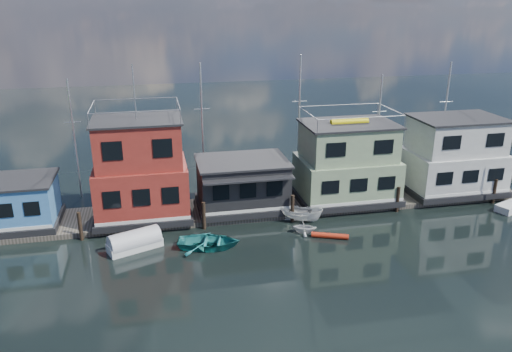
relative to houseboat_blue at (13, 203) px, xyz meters
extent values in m
plane|color=black|center=(18.00, -12.00, -2.21)|extent=(160.00, 160.00, 0.00)
cube|color=#595147|center=(18.00, 0.00, -2.01)|extent=(48.00, 5.00, 0.40)
cube|color=black|center=(0.00, 0.00, -1.56)|extent=(6.40, 4.90, 0.50)
cube|color=#4381C4|center=(0.00, 0.00, 0.19)|extent=(6.00, 4.50, 3.00)
cube|color=black|center=(0.00, 0.00, 1.77)|extent=(6.30, 4.80, 0.16)
cube|color=black|center=(9.50, 0.00, -1.56)|extent=(7.40, 5.90, 0.50)
cube|color=maroon|center=(9.50, 0.00, 0.57)|extent=(7.00, 5.50, 3.74)
cube|color=maroon|center=(9.50, 0.00, 4.17)|extent=(6.30, 4.95, 3.46)
cube|color=black|center=(9.50, 0.00, 5.97)|extent=(6.65, 5.23, 0.16)
cylinder|color=silver|center=(9.50, 0.00, 8.05)|extent=(0.08, 0.08, 4.00)
cube|color=black|center=(17.50, 0.00, -1.56)|extent=(7.40, 5.40, 0.50)
cube|color=black|center=(17.50, 0.00, 0.39)|extent=(7.00, 5.00, 3.40)
cube|color=black|center=(17.50, 0.00, 2.17)|extent=(7.30, 5.30, 0.16)
cube|color=black|center=(17.50, -2.80, 1.58)|extent=(7.00, 1.20, 0.12)
cube|color=black|center=(26.50, 0.00, -1.56)|extent=(8.40, 5.90, 0.50)
cube|color=gray|center=(26.50, 0.00, 0.25)|extent=(8.00, 5.50, 3.12)
cube|color=gray|center=(26.50, 0.00, 3.25)|extent=(7.20, 4.95, 2.88)
cube|color=black|center=(26.50, 0.00, 4.77)|extent=(7.60, 5.23, 0.16)
cylinder|color=yellow|center=(26.50, 0.00, 4.94)|extent=(3.20, 0.56, 0.56)
cube|color=black|center=(36.50, 0.00, -1.56)|extent=(8.40, 5.90, 0.50)
cube|color=beige|center=(36.50, 0.00, 0.25)|extent=(8.00, 5.50, 3.12)
cube|color=beige|center=(36.50, 0.00, 3.25)|extent=(7.20, 4.95, 2.88)
cube|color=black|center=(36.50, 0.00, 4.77)|extent=(7.60, 5.23, 0.16)
cylinder|color=#2D2116|center=(5.00, -2.80, -1.11)|extent=(0.28, 0.28, 2.20)
cylinder|color=#2D2116|center=(14.00, -2.80, -1.11)|extent=(0.28, 0.28, 2.20)
cylinder|color=#2D2116|center=(21.00, -2.80, -1.11)|extent=(0.28, 0.28, 2.20)
cylinder|color=#2D2116|center=(30.00, -2.80, -1.11)|extent=(0.28, 0.28, 2.20)
cylinder|color=#2D2116|center=(39.00, -2.80, -1.11)|extent=(0.28, 0.28, 2.20)
cylinder|color=silver|center=(4.00, 6.00, 3.04)|extent=(0.16, 0.16, 10.50)
cylinder|color=silver|center=(4.00, 6.00, 4.62)|extent=(1.40, 0.06, 0.06)
cylinder|color=silver|center=(15.00, 6.00, 3.54)|extent=(0.16, 0.16, 11.50)
cylinder|color=silver|center=(15.00, 6.00, 5.27)|extent=(1.40, 0.06, 0.06)
cylinder|color=silver|center=(24.00, 6.00, 3.79)|extent=(0.16, 0.16, 12.00)
cylinder|color=silver|center=(24.00, 6.00, 5.59)|extent=(1.40, 0.06, 0.06)
cylinder|color=silver|center=(32.00, 6.00, 2.79)|extent=(0.16, 0.16, 10.00)
cylinder|color=silver|center=(32.00, 6.00, 4.29)|extent=(1.40, 0.06, 0.06)
cylinder|color=silver|center=(39.00, 6.00, 3.29)|extent=(0.16, 0.16, 11.00)
cylinder|color=silver|center=(39.00, 6.00, 4.94)|extent=(1.40, 0.06, 0.06)
imported|color=white|center=(21.65, -3.06, -1.54)|extent=(3.65, 2.71, 1.33)
imported|color=silver|center=(21.29, -5.03, -1.71)|extent=(2.27, 2.11, 0.98)
imported|color=teal|center=(13.99, -5.93, -1.75)|extent=(4.98, 4.03, 0.91)
cube|color=silver|center=(8.86, -5.04, -1.89)|extent=(4.00, 2.71, 0.62)
cylinder|color=silver|center=(8.86, -5.04, -1.54)|extent=(3.87, 2.73, 1.51)
cylinder|color=red|center=(22.91, -6.28, -2.01)|extent=(2.68, 1.37, 0.40)
camera|label=1|loc=(10.75, -37.59, 14.50)|focal=35.00mm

